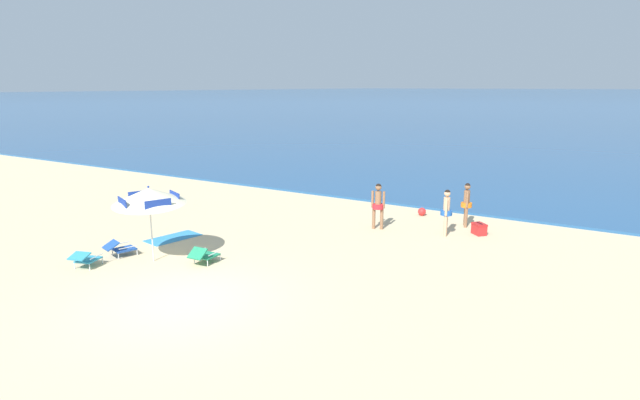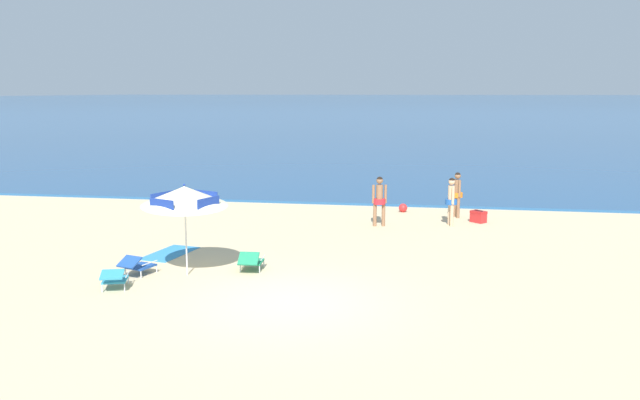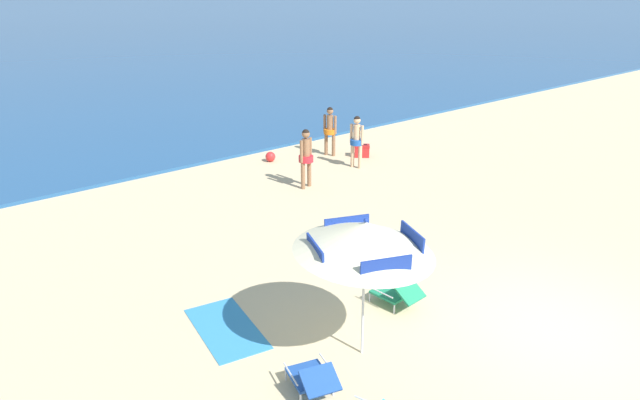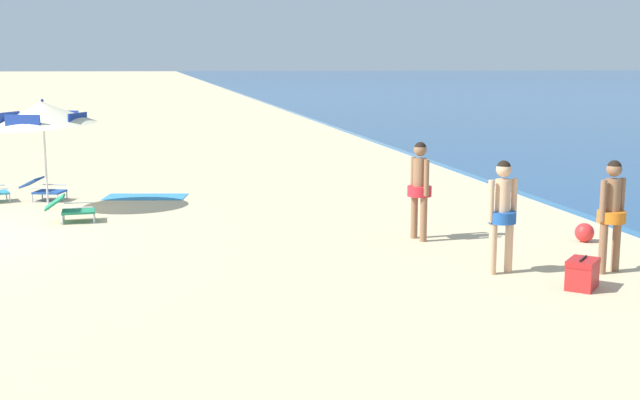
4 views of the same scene
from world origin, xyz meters
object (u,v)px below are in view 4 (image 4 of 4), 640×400
Objects in this scene: person_standing_near_shore at (502,209)px; beach_towel at (146,197)px; cooler_box at (582,274)px; person_wading_in at (420,184)px; lounge_chair_under_umbrella at (43,188)px; person_standing_beside at (612,208)px; beach_ball at (584,232)px; lounge_chair_beside_umbrella at (70,208)px; beach_umbrella_striped_main at (43,114)px.

beach_towel is at bearing -147.05° from person_standing_near_shore.
person_standing_near_shore is 0.90× the size of beach_towel.
person_wading_in is at bearing -160.47° from cooler_box.
lounge_chair_under_umbrella reaches higher than cooler_box.
person_standing_beside reaches higher than lounge_chair_under_umbrella.
beach_ball is 0.18× the size of beach_towel.
person_standing_beside is at bearing -19.97° from beach_ball.
person_wading_in is 2.79× the size of cooler_box.
lounge_chair_beside_umbrella is 6.64m from person_wading_in.
beach_umbrella_striped_main is at bearing 11.58° from lounge_chair_under_umbrella.
beach_ball is at bearing 160.03° from person_standing_beside.
person_standing_beside is at bearing 39.26° from beach_towel.
lounge_chair_under_umbrella is 2.20m from beach_towel.
beach_towel is at bearing 91.81° from lounge_chair_under_umbrella.
beach_umbrella_striped_main reaches higher than beach_towel.
cooler_box is at bearing 45.76° from beach_umbrella_striped_main.
beach_towel is at bearing 153.67° from lounge_chair_beside_umbrella.
person_standing_near_shore reaches higher than cooler_box.
person_standing_near_shore is 5.09× the size of beach_ball.
person_wading_in is 5.24× the size of beach_ball.
beach_umbrella_striped_main is 7.90m from person_wading_in.
person_standing_beside is 5.08× the size of beach_ball.
beach_ball is (-2.64, 1.51, -0.04)m from cooler_box.
lounge_chair_under_umbrella is at bearing -88.19° from beach_towel.
beach_umbrella_striped_main is at bearing -122.72° from person_wading_in.
lounge_chair_under_umbrella is 11.88m from cooler_box.
beach_umbrella_striped_main reaches higher than cooler_box.
person_standing_near_shore is at bearing 43.05° from lounge_chair_under_umbrella.
beach_towel is (-1.26, 1.94, -1.97)m from beach_umbrella_striped_main.
beach_ball is (0.70, 2.69, -0.81)m from person_wading_in.
beach_umbrella_striped_main reaches higher than lounge_chair_under_umbrella.
cooler_box is (0.97, 0.74, -0.74)m from person_standing_near_shore.
cooler_box is 1.88× the size of beach_ball.
beach_towel is at bearing -140.74° from person_standing_beside.
lounge_chair_beside_umbrella is (2.65, 0.84, -0.00)m from lounge_chair_under_umbrella.
beach_towel is (-8.12, -6.64, -0.93)m from person_standing_beside.
person_wading_in is 0.93× the size of beach_towel.
lounge_chair_under_umbrella is 10.68m from person_standing_near_shore.
cooler_box is at bearing -29.78° from beach_ball.
person_standing_near_shore reaches higher than person_standing_beside.
person_wading_in reaches higher than cooler_box.
person_standing_near_shore is 1.42m from cooler_box.
beach_towel is at bearing 123.02° from beach_umbrella_striped_main.
person_standing_near_shore is at bearing -142.76° from cooler_box.
beach_towel is (-8.83, -5.83, -0.20)m from cooler_box.
person_wading_in reaches higher than person_standing_beside.
person_wading_in is at bearing 51.55° from lounge_chair_under_umbrella.
beach_ball is at bearing 126.56° from person_standing_near_shore.
lounge_chair_beside_umbrella is (1.46, 0.60, -1.71)m from beach_umbrella_striped_main.
person_wading_in is 3.62m from cooler_box.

